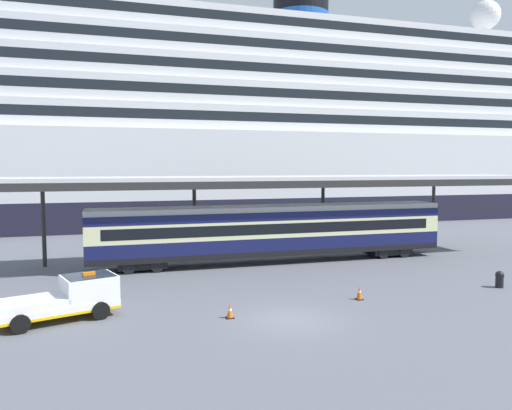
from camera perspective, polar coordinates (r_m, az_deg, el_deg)
The scene contains 8 objects.
ground_plane at distance 22.64m, azimuth 4.04°, elevation -13.27°, with size 400.00×400.00×0.00m, color #585B64.
cruise_ship at distance 71.63m, azimuth 3.59°, elevation 8.29°, with size 122.22×30.20×33.64m.
platform_canopy at distance 35.20m, azimuth 1.82°, elevation 2.98°, with size 41.67×5.66×6.19m.
train_carriage at distance 35.11m, azimuth 2.01°, elevation -2.99°, with size 25.70×2.81×4.11m.
service_truck at distance 24.11m, azimuth -21.09°, elevation -10.00°, with size 5.57×3.55×2.02m.
traffic_cone_near at distance 26.26m, azimuth 12.01°, elevation -10.03°, with size 0.36×0.36×0.73m.
traffic_cone_mid at distance 22.77m, azimuth -3.08°, elevation -12.28°, with size 0.36×0.36×0.68m.
quay_bollard at distance 31.40m, azimuth 26.62°, elevation -7.71°, with size 0.48×0.48×0.96m.
Camera 1 is at (-7.58, -20.18, 6.93)m, focal length 34.17 mm.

